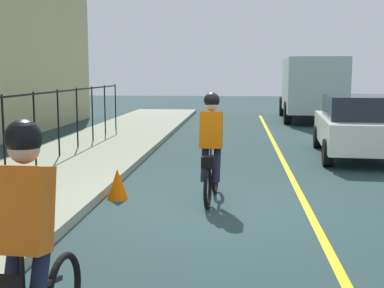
{
  "coord_description": "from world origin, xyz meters",
  "views": [
    {
      "loc": [
        -7.96,
        -0.48,
        2.14
      ],
      "look_at": [
        0.17,
        0.25,
        1.0
      ],
      "focal_mm": 47.81,
      "sensor_mm": 36.0,
      "label": 1
    }
  ],
  "objects_px": {
    "cyclist_lead": "(211,148)",
    "traffic_cone_near": "(117,184)",
    "box_truck_background": "(311,86)",
    "cyclist_follow": "(26,249)",
    "patrol_sedan": "(357,125)"
  },
  "relations": [
    {
      "from": "cyclist_lead",
      "to": "traffic_cone_near",
      "type": "relative_size",
      "value": 3.47
    },
    {
      "from": "box_truck_background",
      "to": "cyclist_follow",
      "type": "bearing_deg",
      "value": 168.87
    },
    {
      "from": "box_truck_background",
      "to": "patrol_sedan",
      "type": "bearing_deg",
      "value": -179.27
    },
    {
      "from": "patrol_sedan",
      "to": "traffic_cone_near",
      "type": "bearing_deg",
      "value": 138.08
    },
    {
      "from": "cyclist_follow",
      "to": "traffic_cone_near",
      "type": "distance_m",
      "value": 5.12
    },
    {
      "from": "cyclist_lead",
      "to": "patrol_sedan",
      "type": "height_order",
      "value": "cyclist_lead"
    },
    {
      "from": "cyclist_follow",
      "to": "box_truck_background",
      "type": "height_order",
      "value": "box_truck_background"
    },
    {
      "from": "patrol_sedan",
      "to": "box_truck_background",
      "type": "relative_size",
      "value": 0.67
    },
    {
      "from": "box_truck_background",
      "to": "traffic_cone_near",
      "type": "height_order",
      "value": "box_truck_background"
    },
    {
      "from": "box_truck_background",
      "to": "cyclist_lead",
      "type": "bearing_deg",
      "value": 168.4
    },
    {
      "from": "cyclist_follow",
      "to": "box_truck_background",
      "type": "bearing_deg",
      "value": -9.31
    },
    {
      "from": "cyclist_lead",
      "to": "cyclist_follow",
      "type": "relative_size",
      "value": 1.0
    },
    {
      "from": "patrol_sedan",
      "to": "cyclist_follow",
      "type": "bearing_deg",
      "value": 159.83
    },
    {
      "from": "cyclist_lead",
      "to": "box_truck_background",
      "type": "bearing_deg",
      "value": -9.78
    },
    {
      "from": "traffic_cone_near",
      "to": "cyclist_lead",
      "type": "bearing_deg",
      "value": -92.02
    }
  ]
}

